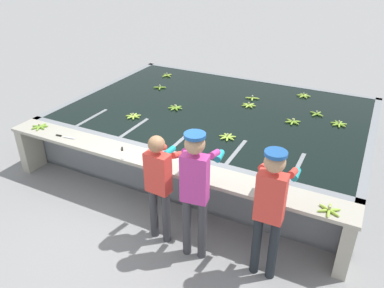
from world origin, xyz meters
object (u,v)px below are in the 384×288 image
(banana_bunch_floating_10, at_px, (133,116))
(banana_bunch_floating_9, at_px, (252,98))
(banana_bunch_floating_0, at_px, (317,114))
(banana_bunch_floating_11, at_px, (293,122))
(worker_1, at_px, (195,184))
(banana_bunch_floating_4, at_px, (227,137))
(banana_bunch_floating_5, at_px, (167,75))
(banana_bunch_floating_8, at_px, (160,87))
(worker_2, at_px, (270,203))
(banana_bunch_floating_7, at_px, (339,124))
(worker_0, at_px, (160,180))
(banana_bunch_ledge_1, at_px, (329,210))
(banana_bunch_floating_1, at_px, (198,136))
(banana_bunch_floating_3, at_px, (304,96))
(knife_1, at_px, (122,151))
(banana_bunch_ledge_0, at_px, (40,127))
(banana_bunch_floating_6, at_px, (175,108))
(knife_0, at_px, (62,136))
(banana_bunch_floating_2, at_px, (249,105))

(banana_bunch_floating_10, bearing_deg, banana_bunch_floating_9, 48.29)
(banana_bunch_floating_0, bearing_deg, banana_bunch_floating_11, -119.85)
(worker_1, height_order, banana_bunch_floating_4, worker_1)
(banana_bunch_floating_5, distance_m, banana_bunch_floating_8, 0.82)
(worker_2, bearing_deg, banana_bunch_floating_7, 83.05)
(worker_0, height_order, banana_bunch_ledge_1, worker_0)
(banana_bunch_floating_1, xyz_separation_m, banana_bunch_floating_3, (1.11, 2.56, -0.00))
(banana_bunch_floating_1, distance_m, knife_1, 1.22)
(banana_bunch_floating_7, relative_size, knife_1, 0.95)
(banana_bunch_ledge_0, bearing_deg, banana_bunch_floating_4, 20.15)
(banana_bunch_floating_4, height_order, banana_bunch_floating_10, same)
(banana_bunch_floating_0, distance_m, banana_bunch_ledge_1, 2.83)
(worker_2, relative_size, banana_bunch_floating_0, 6.33)
(banana_bunch_floating_6, xyz_separation_m, banana_bunch_floating_10, (-0.47, -0.68, 0.00))
(worker_2, distance_m, banana_bunch_floating_7, 2.92)
(banana_bunch_floating_4, height_order, banana_bunch_ledge_1, banana_bunch_ledge_1)
(banana_bunch_ledge_1, bearing_deg, banana_bunch_floating_6, 148.79)
(worker_2, distance_m, banana_bunch_floating_3, 4.01)
(banana_bunch_floating_3, height_order, banana_bunch_floating_7, same)
(banana_bunch_floating_3, distance_m, banana_bunch_floating_10, 3.44)
(banana_bunch_floating_8, distance_m, knife_1, 2.77)
(banana_bunch_ledge_1, bearing_deg, banana_bunch_floating_5, 140.41)
(banana_bunch_floating_5, height_order, knife_0, banana_bunch_floating_5)
(worker_2, bearing_deg, banana_bunch_floating_9, 111.76)
(worker_1, distance_m, banana_bunch_ledge_1, 1.57)
(banana_bunch_floating_0, xyz_separation_m, banana_bunch_floating_8, (-3.24, -0.08, 0.00))
(banana_bunch_floating_3, relative_size, banana_bunch_floating_5, 1.04)
(banana_bunch_floating_3, xyz_separation_m, banana_bunch_floating_4, (-0.68, -2.38, -0.00))
(banana_bunch_floating_0, bearing_deg, banana_bunch_floating_1, -130.93)
(banana_bunch_floating_1, height_order, banana_bunch_floating_9, same)
(banana_bunch_floating_6, bearing_deg, worker_1, -55.89)
(banana_bunch_floating_7, distance_m, banana_bunch_floating_8, 3.66)
(worker_1, distance_m, banana_bunch_floating_3, 4.08)
(banana_bunch_floating_4, relative_size, banana_bunch_floating_9, 1.00)
(worker_1, height_order, knife_0, worker_1)
(banana_bunch_floating_7, bearing_deg, banana_bunch_ledge_0, -151.79)
(worker_2, distance_m, banana_bunch_floating_11, 2.67)
(banana_bunch_floating_10, distance_m, knife_0, 1.28)
(worker_1, bearing_deg, banana_bunch_floating_3, 84.22)
(knife_0, bearing_deg, worker_2, -7.09)
(banana_bunch_floating_10, bearing_deg, banana_bunch_floating_8, 103.52)
(banana_bunch_floating_0, distance_m, banana_bunch_floating_11, 0.61)
(worker_2, relative_size, banana_bunch_floating_5, 6.31)
(worker_2, height_order, banana_bunch_floating_9, worker_2)
(banana_bunch_floating_2, bearing_deg, banana_bunch_floating_0, 7.53)
(banana_bunch_floating_1, height_order, banana_bunch_floating_3, same)
(banana_bunch_floating_9, bearing_deg, banana_bunch_ledge_0, -133.75)
(banana_bunch_floating_2, xyz_separation_m, banana_bunch_floating_4, (0.14, -1.41, 0.00))
(banana_bunch_ledge_0, bearing_deg, banana_bunch_floating_10, 43.12)
(banana_bunch_floating_11, bearing_deg, knife_1, -132.77)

